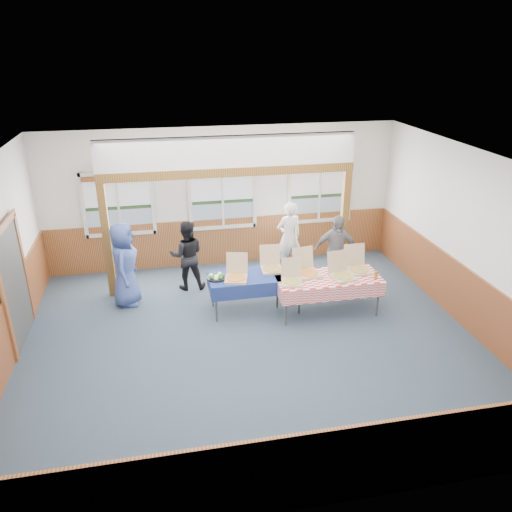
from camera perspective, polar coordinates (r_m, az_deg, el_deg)
The scene contains 30 objects.
floor at distance 8.96m, azimuth -0.52°, elevation -9.69°, with size 8.00×8.00×0.00m, color #2B3947.
ceiling at distance 7.68m, azimuth -0.60°, elevation 10.69°, with size 8.00×8.00×0.00m, color white.
wall_back at distance 11.44m, azimuth -3.87°, elevation 6.68°, with size 8.00×8.00×0.00m, color silver.
wall_front at distance 5.27m, azimuth 6.86°, elevation -15.54°, with size 8.00×8.00×0.00m, color silver.
wall_right at distance 9.71m, azimuth 23.33°, elevation 1.61°, with size 8.00×8.00×0.00m, color silver.
wainscot_back at distance 11.76m, azimuth -3.71°, elevation 1.75°, with size 7.98×0.05×1.10m, color maroon.
wainscot_front at distance 6.01m, azimuth 6.26°, elevation -23.20°, with size 7.98×0.05×1.10m, color maroon.
wainscot_left at distance 8.94m, azimuth -26.74°, elevation -8.46°, with size 0.05×6.98×1.10m, color maroon.
wainscot_right at distance 10.10m, azimuth 22.27°, elevation -3.93°, with size 0.05×6.98×1.10m, color maroon.
cased_opening at distance 9.47m, azimuth -25.95°, elevation -3.04°, with size 0.06×1.30×2.10m, color #353535.
window_left at distance 11.33m, azimuth -15.52°, elevation 6.11°, with size 1.56×0.10×1.46m.
window_mid at distance 11.38m, azimuth -3.85°, elevation 7.00°, with size 1.56×0.10×1.46m.
window_right at distance 11.88m, azimuth 7.31°, elevation 7.58°, with size 1.56×0.10×1.46m.
post_left at distance 10.41m, azimuth -16.66°, elevation 1.64°, with size 0.15×0.15×2.40m, color brown.
post_right at distance 11.06m, azimuth 10.02°, elevation 3.58°, with size 0.15×0.15×2.40m, color brown.
cross_beam at distance 10.06m, azimuth -3.07°, elevation 9.59°, with size 5.15×0.18×0.18m, color brown.
table_left at distance 9.59m, azimuth -0.06°, elevation -2.49°, with size 1.93×1.22×0.76m.
table_right at distance 9.61m, azimuth 8.23°, elevation -2.67°, with size 2.13×1.32×0.76m.
pizza_box_a at distance 9.38m, azimuth -2.27°, elevation -2.29°, with size 0.51×0.58×0.44m.
pizza_box_b at distance 9.75m, azimuth 1.78°, elevation -1.24°, with size 0.43×0.51×0.44m.
pizza_box_c at distance 9.27m, azimuth 4.12°, elevation -2.70°, with size 0.45×0.52×0.41m.
pizza_box_d at distance 9.62m, azimuth 5.89°, elevation -1.71°, with size 0.50×0.58×0.47m.
pizza_box_e at distance 9.57m, azimuth 9.80°, elevation -2.08°, with size 0.49×0.56×0.45m.
pizza_box_f at distance 9.90m, azimuth 11.55°, elevation -1.32°, with size 0.43×0.53×0.47m.
veggie_tray at distance 9.45m, azimuth -4.53°, elevation -2.39°, with size 0.39×0.39×0.09m.
drink_glass at distance 9.65m, azimuth 13.53°, elevation -2.14°, with size 0.07×0.07×0.15m, color #A1601A.
woman_white at distance 11.28m, azimuth 3.76°, elevation 2.21°, with size 0.59×0.39×1.62m, color white.
woman_black at distance 10.54m, azimuth -7.90°, elevation 0.09°, with size 0.73×0.57×1.51m, color black.
man_blue at distance 10.11m, azimuth -14.80°, elevation -0.93°, with size 0.84×0.54×1.71m, color #394D8F.
person_grey at distance 10.62m, azimuth 9.09°, elevation 0.50°, with size 0.94×0.39×1.61m, color slate.
Camera 1 is at (-1.39, -7.36, 4.91)m, focal length 35.00 mm.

